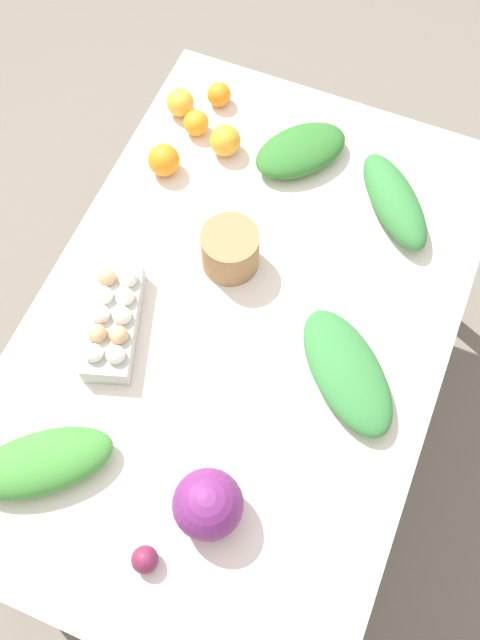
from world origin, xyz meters
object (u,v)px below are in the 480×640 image
(paper_bag, at_px, (230,250))
(beet_root, at_px, (145,560))
(greens_bunch_kale, at_px, (42,463))
(orange_2, at_px, (225,141))
(egg_carton, at_px, (113,320))
(orange_0, at_px, (164,160))
(cabbage_purple, at_px, (208,504))
(orange_1, at_px, (196,123))
(greens_bunch_scallion, at_px, (394,201))
(orange_3, at_px, (180,103))
(greens_bunch_dandelion, at_px, (347,372))
(greens_bunch_chard, at_px, (301,150))
(orange_4, at_px, (219,95))

(paper_bag, height_order, beet_root, paper_bag)
(greens_bunch_kale, xyz_separation_m, orange_2, (-0.93, 0.03, 0.00))
(beet_root, bearing_deg, egg_carton, -146.71)
(orange_0, bearing_deg, egg_carton, 10.55)
(cabbage_purple, bearing_deg, orange_1, -154.64)
(paper_bag, distance_m, beet_root, 0.73)
(paper_bag, bearing_deg, greens_bunch_scallion, 132.64)
(egg_carton, bearing_deg, paper_bag, -51.88)
(paper_bag, relative_size, orange_0, 1.68)
(egg_carton, distance_m, beet_root, 0.53)
(paper_bag, relative_size, orange_3, 1.87)
(orange_2, bearing_deg, orange_3, -114.65)
(greens_bunch_dandelion, relative_size, orange_3, 4.35)
(beet_root, bearing_deg, greens_bunch_chard, -176.58)
(orange_1, xyz_separation_m, orange_4, (-0.12, 0.02, -0.00))
(egg_carton, relative_size, orange_2, 3.66)
(greens_bunch_dandelion, height_order, greens_bunch_chard, same)
(beet_root, height_order, orange_3, orange_3)
(orange_0, height_order, orange_2, same)
(egg_carton, bearing_deg, cabbage_purple, -147.38)
(cabbage_purple, distance_m, egg_carton, 0.48)
(orange_4, bearing_deg, greens_bunch_scallion, 73.78)
(egg_carton, relative_size, paper_bag, 2.16)
(greens_bunch_chard, relative_size, orange_4, 3.87)
(greens_bunch_kale, xyz_separation_m, orange_4, (-1.08, -0.05, -0.01))
(cabbage_purple, distance_m, beet_root, 0.17)
(orange_1, distance_m, orange_3, 0.08)
(greens_bunch_kale, bearing_deg, greens_bunch_chard, 167.45)
(greens_bunch_kale, distance_m, orange_1, 0.97)
(orange_0, xyz_separation_m, orange_3, (-0.19, -0.04, -0.00))
(cabbage_purple, relative_size, orange_1, 2.14)
(cabbage_purple, xyz_separation_m, orange_2, (-0.88, -0.34, -0.03))
(orange_1, bearing_deg, orange_0, -9.33)
(beet_root, bearing_deg, greens_bunch_scallion, 168.33)
(greens_bunch_chard, distance_m, beet_root, 1.08)
(greens_bunch_scallion, bearing_deg, orange_3, -98.06)
(egg_carton, relative_size, orange_1, 4.42)
(orange_1, xyz_separation_m, orange_3, (-0.05, -0.07, 0.00))
(greens_bunch_scallion, height_order, greens_bunch_chard, greens_bunch_scallion)
(beet_root, height_order, orange_1, orange_1)
(greens_bunch_dandelion, bearing_deg, orange_2, -134.28)
(greens_bunch_scallion, relative_size, greens_bunch_dandelion, 0.92)
(orange_1, bearing_deg, greens_bunch_chard, 93.87)
(greens_bunch_dandelion, bearing_deg, paper_bag, -116.66)
(orange_1, relative_size, orange_3, 0.91)
(orange_1, distance_m, orange_2, 0.10)
(beet_root, bearing_deg, greens_bunch_kale, -108.15)
(egg_carton, xyz_separation_m, orange_1, (-0.61, -0.06, -0.01))
(paper_bag, bearing_deg, egg_carton, -33.85)
(egg_carton, relative_size, beet_root, 5.38)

